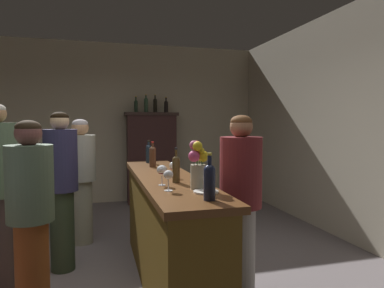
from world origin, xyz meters
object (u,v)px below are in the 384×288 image
(wine_glass_mid, at_px, (162,171))
(patron_in_grey, at_px, (61,184))
(wine_glass_rear, at_px, (168,176))
(wine_bottle_syrah, at_px, (149,153))
(display_bottle_left, at_px, (136,105))
(wine_bottle_malbec, at_px, (153,156))
(bar_counter, at_px, (166,230))
(display_bottle_midright, at_px, (166,106))
(bartender, at_px, (241,197))
(display_bottle_center, at_px, (155,105))
(patron_in_navy, at_px, (81,176))
(wine_bottle_merlot, at_px, (176,168))
(flower_arrangement, at_px, (198,164))
(cheese_plate, at_px, (206,192))
(wine_glass_front, at_px, (173,167))
(patron_tall, at_px, (31,210))
(display_bottle_midleft, at_px, (146,104))
(wine_bottle_chardonnay, at_px, (209,180))
(display_cabinet, at_px, (152,156))

(wine_glass_mid, distance_m, patron_in_grey, 1.37)
(wine_glass_rear, bearing_deg, wine_bottle_syrah, 86.36)
(display_bottle_left, bearing_deg, wine_bottle_malbec, -92.43)
(wine_bottle_malbec, height_order, display_bottle_left, display_bottle_left)
(bar_counter, bearing_deg, display_bottle_midright, 78.89)
(bartender, bearing_deg, wine_bottle_syrah, -67.26)
(display_bottle_center, distance_m, patron_in_navy, 2.55)
(display_bottle_center, bearing_deg, wine_glass_mid, -98.56)
(wine_bottle_merlot, relative_size, display_bottle_midright, 0.98)
(wine_glass_mid, height_order, bartender, bartender)
(flower_arrangement, bearing_deg, wine_glass_rear, -176.90)
(patron_in_navy, bearing_deg, bartender, 16.33)
(wine_bottle_syrah, relative_size, cheese_plate, 1.53)
(wine_glass_front, bearing_deg, display_bottle_midright, 79.86)
(wine_bottle_merlot, xyz_separation_m, patron_tall, (-1.13, 0.10, -0.30))
(patron_in_navy, bearing_deg, display_bottle_midleft, 128.05)
(wine_bottle_chardonnay, height_order, wine_glass_rear, wine_bottle_chardonnay)
(wine_bottle_merlot, relative_size, flower_arrangement, 0.80)
(wine_bottle_malbec, height_order, wine_bottle_syrah, wine_bottle_malbec)
(patron_tall, distance_m, bartender, 1.71)
(wine_glass_mid, bearing_deg, display_bottle_center, 81.44)
(display_cabinet, bearing_deg, patron_in_grey, -115.93)
(bar_counter, bearing_deg, wine_glass_mid, -105.19)
(patron_in_grey, xyz_separation_m, patron_tall, (-0.14, -0.85, -0.05))
(display_cabinet, relative_size, wine_bottle_chardonnay, 5.61)
(display_cabinet, relative_size, display_bottle_midleft, 5.09)
(display_bottle_left, distance_m, patron_tall, 3.94)
(wine_bottle_chardonnay, distance_m, wine_bottle_merlot, 0.69)
(wine_bottle_chardonnay, height_order, cheese_plate, wine_bottle_chardonnay)
(wine_bottle_chardonnay, relative_size, patron_in_grey, 0.19)
(display_cabinet, height_order, patron_in_grey, display_cabinet)
(display_bottle_midright, bearing_deg, flower_arrangement, -97.79)
(display_bottle_left, distance_m, display_bottle_center, 0.36)
(wine_glass_mid, xyz_separation_m, display_bottle_left, (0.22, 3.81, 0.69))
(display_bottle_midleft, bearing_deg, patron_in_grey, -114.31)
(bartender, bearing_deg, display_bottle_midright, -91.51)
(display_bottle_center, bearing_deg, wine_glass_rear, -98.02)
(wine_bottle_malbec, distance_m, cheese_plate, 1.49)
(wine_bottle_syrah, relative_size, display_bottle_midright, 0.93)
(bar_counter, xyz_separation_m, display_bottle_center, (0.45, 3.37, 1.33))
(wine_glass_mid, relative_size, patron_in_navy, 0.10)
(wine_glass_mid, xyz_separation_m, patron_in_grey, (-0.85, 1.05, -0.24))
(wine_bottle_chardonnay, xyz_separation_m, patron_in_navy, (-0.89, 2.42, -0.30))
(wine_bottle_malbec, height_order, patron_in_grey, patron_in_grey)
(patron_in_grey, bearing_deg, patron_tall, -80.97)
(wine_bottle_malbec, height_order, wine_glass_front, wine_bottle_malbec)
(wine_bottle_merlot, relative_size, cheese_plate, 1.61)
(bar_counter, height_order, wine_bottle_chardonnay, wine_bottle_chardonnay)
(wine_bottle_chardonnay, height_order, wine_bottle_merlot, wine_bottle_chardonnay)
(wine_bottle_merlot, height_order, display_bottle_center, display_bottle_center)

